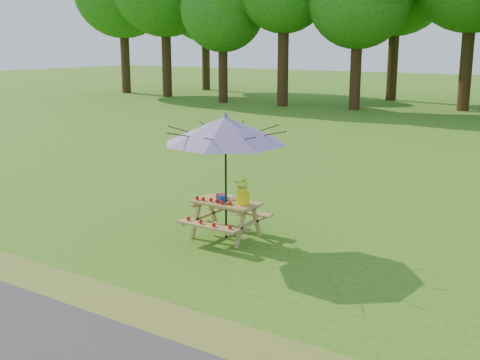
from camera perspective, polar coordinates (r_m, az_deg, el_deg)
The scene contains 7 objects.
ground at distance 10.30m, azimuth -1.51°, elevation -6.50°, with size 120.00×120.00×0.00m, color #316B14.
drygrass_strip at distance 8.34m, azimuth -12.90°, elevation -11.67°, with size 120.00×1.20×0.01m, color olive.
picnic_table at distance 10.76m, azimuth -1.34°, elevation -3.82°, with size 1.20×1.32×0.67m.
patio_umbrella at distance 10.41m, azimuth -1.38°, elevation 4.77°, with size 2.72×2.72×2.25m.
produce_bins at distance 10.70m, azimuth -1.58°, elevation -1.70°, with size 0.28×0.38×0.13m.
tomatoes_row at distance 10.60m, azimuth -2.57°, elevation -1.96°, with size 0.77×0.13×0.07m, color red, non-canonical shape.
flower_bucket at distance 10.42m, azimuth 0.28°, elevation -0.90°, with size 0.35×0.32×0.50m.
Camera 1 is at (5.61, -7.93, 3.43)m, focal length 45.00 mm.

